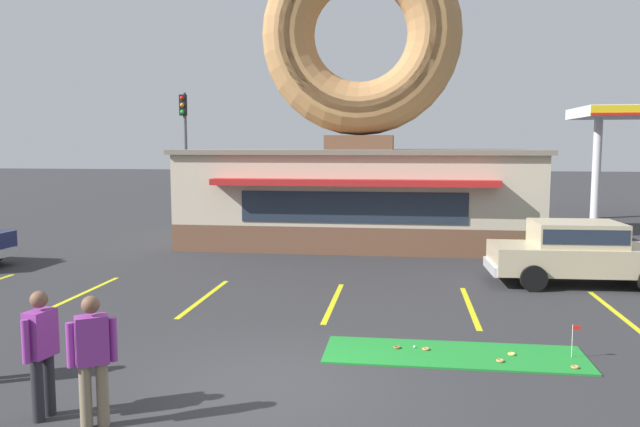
{
  "coord_description": "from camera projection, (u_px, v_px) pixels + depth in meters",
  "views": [
    {
      "loc": [
        1.9,
        -8.6,
        3.5
      ],
      "look_at": [
        0.05,
        5.0,
        2.0
      ],
      "focal_mm": 35.0,
      "sensor_mm": 36.0,
      "label": 1
    }
  ],
  "objects": [
    {
      "name": "donut_shop_building",
      "position": [
        360.0,
        139.0,
        22.4
      ],
      "size": [
        12.3,
        6.75,
        10.96
      ],
      "color": "brown",
      "rests_on": "ground"
    },
    {
      "name": "putting_flag_pin",
      "position": [
        575.0,
        333.0,
        10.22
      ],
      "size": [
        0.13,
        0.01,
        0.55
      ],
      "color": "silver",
      "rests_on": "putting_mat"
    },
    {
      "name": "mini_donut_mid_centre",
      "position": [
        500.0,
        361.0,
        10.04
      ],
      "size": [
        0.13,
        0.13,
        0.04
      ],
      "primitive_type": "torus",
      "color": "#D17F47",
      "rests_on": "putting_mat"
    },
    {
      "name": "parking_stripe_mid_left",
      "position": [
        204.0,
        298.0,
        14.39
      ],
      "size": [
        0.12,
        3.6,
        0.01
      ],
      "primitive_type": "cube",
      "color": "yellow",
      "rests_on": "ground"
    },
    {
      "name": "traffic_light_pole",
      "position": [
        185.0,
        141.0,
        27.4
      ],
      "size": [
        0.28,
        0.47,
        5.8
      ],
      "color": "#595B60",
      "rests_on": "ground"
    },
    {
      "name": "pedestrian_leather_jacket_man",
      "position": [
        41.0,
        348.0,
        7.94
      ],
      "size": [
        0.31,
        0.59,
        1.67
      ],
      "color": "#232328",
      "rests_on": "ground"
    },
    {
      "name": "parking_stripe_left",
      "position": [
        83.0,
        294.0,
        14.79
      ],
      "size": [
        0.12,
        3.6,
        0.01
      ],
      "primitive_type": "cube",
      "color": "yellow",
      "rests_on": "ground"
    },
    {
      "name": "parking_stripe_centre",
      "position": [
        333.0,
        302.0,
        13.99
      ],
      "size": [
        0.12,
        3.6,
        0.01
      ],
      "primitive_type": "cube",
      "color": "yellow",
      "rests_on": "ground"
    },
    {
      "name": "mini_donut_mid_right",
      "position": [
        575.0,
        367.0,
        9.75
      ],
      "size": [
        0.13,
        0.13,
        0.04
      ],
      "primitive_type": "torus",
      "color": "#D17F47",
      "rests_on": "putting_mat"
    },
    {
      "name": "parking_stripe_mid_right",
      "position": [
        470.0,
        307.0,
        13.59
      ],
      "size": [
        0.12,
        3.6,
        0.01
      ],
      "primitive_type": "cube",
      "color": "yellow",
      "rests_on": "ground"
    },
    {
      "name": "parking_stripe_right",
      "position": [
        615.0,
        312.0,
        13.18
      ],
      "size": [
        0.12,
        3.6,
        0.01
      ],
      "primitive_type": "cube",
      "color": "yellow",
      "rests_on": "ground"
    },
    {
      "name": "mini_donut_near_left",
      "position": [
        397.0,
        347.0,
        10.71
      ],
      "size": [
        0.13,
        0.13,
        0.04
      ],
      "primitive_type": "torus",
      "color": "brown",
      "rests_on": "putting_mat"
    },
    {
      "name": "mini_donut_mid_left",
      "position": [
        512.0,
        354.0,
        10.37
      ],
      "size": [
        0.13,
        0.13,
        0.04
      ],
      "primitive_type": "torus",
      "color": "#E5C666",
      "rests_on": "putting_mat"
    },
    {
      "name": "ground_plane",
      "position": [
        271.0,
        386.0,
        9.11
      ],
      "size": [
        160.0,
        160.0,
        0.0
      ],
      "primitive_type": "plane",
      "color": "#2D2D30"
    },
    {
      "name": "putting_mat",
      "position": [
        454.0,
        355.0,
        10.44
      ],
      "size": [
        4.32,
        1.38,
        0.03
      ],
      "primitive_type": "cube",
      "color": "#1E842D",
      "rests_on": "ground"
    },
    {
      "name": "golf_ball",
      "position": [
        414.0,
        347.0,
        10.73
      ],
      "size": [
        0.04,
        0.04,
        0.04
      ],
      "primitive_type": "sphere",
      "color": "white",
      "rests_on": "putting_mat"
    },
    {
      "name": "pedestrian_blue_sweater_man",
      "position": [
        93.0,
        355.0,
        7.67
      ],
      "size": [
        0.51,
        0.41,
        1.68
      ],
      "color": "#7F7056",
      "rests_on": "ground"
    },
    {
      "name": "trash_bin",
      "position": [
        535.0,
        245.0,
        18.87
      ],
      "size": [
        0.57,
        0.57,
        0.97
      ],
      "color": "#1E662D",
      "rests_on": "ground"
    },
    {
      "name": "mini_donut_near_right",
      "position": [
        426.0,
        349.0,
        10.63
      ],
      "size": [
        0.13,
        0.13,
        0.04
      ],
      "primitive_type": "torus",
      "color": "#D17F47",
      "rests_on": "putting_mat"
    },
    {
      "name": "car_champagne",
      "position": [
        579.0,
        250.0,
        15.68
      ],
      "size": [
        4.62,
        2.11,
        1.6
      ],
      "color": "#BCAD89",
      "rests_on": "ground"
    }
  ]
}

